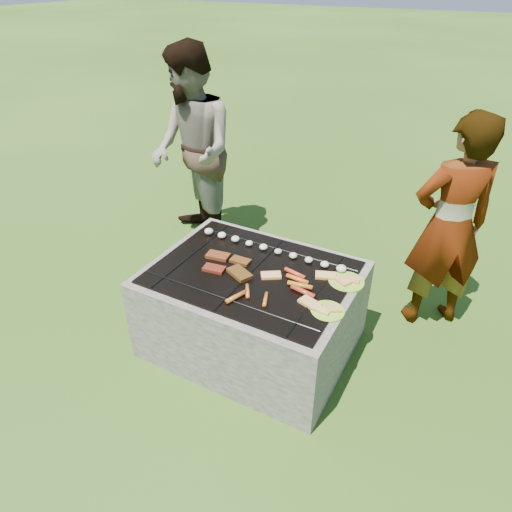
{
  "coord_description": "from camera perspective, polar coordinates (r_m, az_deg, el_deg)",
  "views": [
    {
      "loc": [
        1.16,
        -2.08,
        2.25
      ],
      "look_at": [
        0.0,
        0.05,
        0.7
      ],
      "focal_mm": 32.0,
      "sensor_mm": 36.0,
      "label": 1
    }
  ],
  "objects": [
    {
      "name": "lawn",
      "position": [
        3.27,
        -0.43,
        -10.8
      ],
      "size": [
        60.0,
        60.0,
        0.0
      ],
      "primitive_type": "plane",
      "color": "#274A12",
      "rests_on": "ground"
    },
    {
      "name": "bystander",
      "position": [
        4.09,
        -7.97,
        12.82
      ],
      "size": [
        1.09,
        1.06,
        1.77
      ],
      "primitive_type": "imported",
      "rotation": [
        0.0,
        0.0,
        -0.67
      ],
      "color": "gray",
      "rests_on": "ground"
    },
    {
      "name": "fire_pit",
      "position": [
        3.09,
        -0.45,
        -6.99
      ],
      "size": [
        1.3,
        1.0,
        0.62
      ],
      "color": "#AAA197",
      "rests_on": "ground"
    },
    {
      "name": "plate_far",
      "position": [
        2.85,
        11.23,
        -3.17
      ],
      "size": [
        0.28,
        0.28,
        0.03
      ],
      "color": "#ABC82F",
      "rests_on": "fire_pit"
    },
    {
      "name": "bread_on_grate",
      "position": [
        2.78,
        5.87,
        -3.51
      ],
      "size": [
        0.46,
        0.41,
        0.02
      ],
      "color": "#EBA678",
      "rests_on": "fire_pit"
    },
    {
      "name": "pork_slabs",
      "position": [
        2.93,
        -3.45,
        -1.16
      ],
      "size": [
        0.41,
        0.25,
        0.02
      ],
      "color": "#A0421D",
      "rests_on": "fire_pit"
    },
    {
      "name": "plate_near",
      "position": [
        2.61,
        8.96,
        -6.81
      ],
      "size": [
        0.19,
        0.19,
        0.03
      ],
      "color": "#D2FF3C",
      "rests_on": "fire_pit"
    },
    {
      "name": "mushrooms",
      "position": [
        3.08,
        1.66,
        0.94
      ],
      "size": [
        1.06,
        0.06,
        0.04
      ],
      "color": "beige",
      "rests_on": "fire_pit"
    },
    {
      "name": "cook",
      "position": [
        3.31,
        23.03,
        3.39
      ],
      "size": [
        0.68,
        0.63,
        1.55
      ],
      "primitive_type": "imported",
      "rotation": [
        0.0,
        0.0,
        3.76
      ],
      "color": "gray",
      "rests_on": "ground"
    },
    {
      "name": "sausages",
      "position": [
        2.74,
        3.3,
        -3.87
      ],
      "size": [
        0.44,
        0.49,
        0.03
      ],
      "color": "red",
      "rests_on": "fire_pit"
    }
  ]
}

